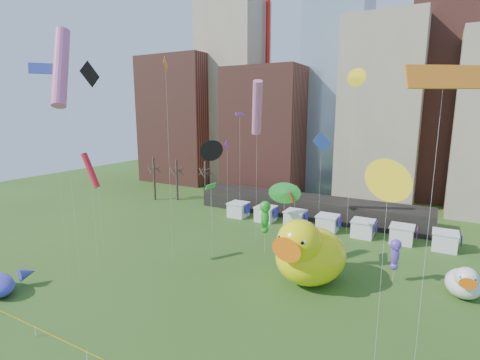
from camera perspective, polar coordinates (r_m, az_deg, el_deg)
The scene contains 25 objects.
skyline at distance 76.58m, azimuth 20.48°, elevation 13.32°, with size 101.00×23.00×68.00m.
pavilion at distance 61.43m, azimuth 10.68°, elevation -4.14°, with size 38.00×6.00×3.20m, color black.
vendor_tents at distance 54.68m, azimuth 13.67°, elevation -6.71°, with size 33.24×2.80×2.40m.
bare_trees at distance 72.01m, azimuth -9.78°, elevation 0.09°, with size 8.44×6.44×8.50m.
big_duck at distance 37.70m, azimuth 10.74°, elevation -11.20°, with size 8.12×9.98×7.26m.
small_duck at distance 41.00m, azimuth 31.94°, elevation -13.56°, with size 3.38×4.47×3.40m.
seahorse_green at distance 44.21m, azimuth 3.94°, elevation -5.44°, with size 1.81×2.01×6.65m.
seahorse_purple at distance 40.54m, azimuth 23.31°, elevation -10.42°, with size 1.24×1.49×4.65m.
whale_inflatable at distance 43.03m, azimuth -33.67°, elevation -13.45°, with size 5.33×6.23×2.14m.
kite_0 at distance 39.21m, azimuth 8.67°, elevation -2.17°, with size 1.07×3.70×9.18m.
kite_1 at distance 37.77m, azimuth -26.46°, elevation 15.65°, with size 3.68×4.21×24.95m.
kite_2 at distance 49.80m, azimuth -4.61°, elevation 4.67°, with size 1.03×2.82×13.40m.
kite_3 at distance 37.64m, azimuth 7.05°, elevation -2.12°, with size 2.24×0.88×10.09m.
kite_4 at distance 40.41m, azimuth 17.80°, elevation 15.09°, with size 1.63×1.31×21.69m.
kite_5 at distance 42.30m, azimuth 12.77°, elevation 5.44°, with size 1.78×1.44×14.99m.
kite_6 at distance 21.72m, azimuth 29.53°, elevation 13.80°, with size 3.65×2.70×19.73m.
kite_7 at distance 56.38m, azimuth -2.05°, elevation 5.11°, with size 0.09×1.58×12.93m.
kite_8 at distance 41.65m, azimuth -22.55°, elevation 1.40°, with size 2.25×0.74×13.01m.
kite_9 at distance 47.33m, azimuth 2.71°, elevation 11.27°, with size 3.10×4.21×21.22m.
kite_10 at distance 43.28m, azimuth -22.59°, elevation 14.56°, with size 0.32×2.78×22.63m.
kite_11 at distance 42.41m, azimuth -4.67°, elevation -1.08°, with size 0.32×1.95×8.97m.
kite_12 at distance 23.71m, azimuth 22.46°, elevation -0.02°, with size 2.21×1.92×14.58m.
kite_13 at distance 38.72m, azimuth -28.00°, elevation 15.06°, with size 2.43×2.79×21.67m.
kite_14 at distance 40.91m, azimuth -11.65°, elevation 15.82°, with size 0.82×1.68×23.09m.
kite_15 at distance 53.98m, azimuth -0.03°, elevation 10.04°, with size 0.71×1.68×17.15m.
Camera 1 is at (14.33, -14.45, 17.46)m, focal length 27.00 mm.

